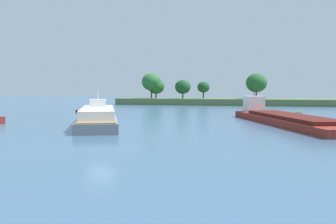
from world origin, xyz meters
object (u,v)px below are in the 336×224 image
object	(u,v)px
white_riverboat	(98,118)
small_motorboat	(299,115)
cargo_barge	(284,118)
fishing_skiff	(88,111)

from	to	relation	value
white_riverboat	small_motorboat	xyz separation A→B (m)	(28.31, 27.85, -0.93)
white_riverboat	cargo_barge	bearing A→B (deg)	20.98
white_riverboat	cargo_barge	size ratio (longest dim) A/B	0.69
small_motorboat	white_riverboat	bearing A→B (deg)	-135.47
white_riverboat	fishing_skiff	world-z (taller)	white_riverboat
fishing_skiff	cargo_barge	size ratio (longest dim) A/B	0.14
cargo_barge	white_riverboat	bearing A→B (deg)	-159.02
fishing_skiff	cargo_barge	bearing A→B (deg)	-25.71
small_motorboat	fishing_skiff	distance (m)	43.28
small_motorboat	fishing_skiff	world-z (taller)	fishing_skiff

